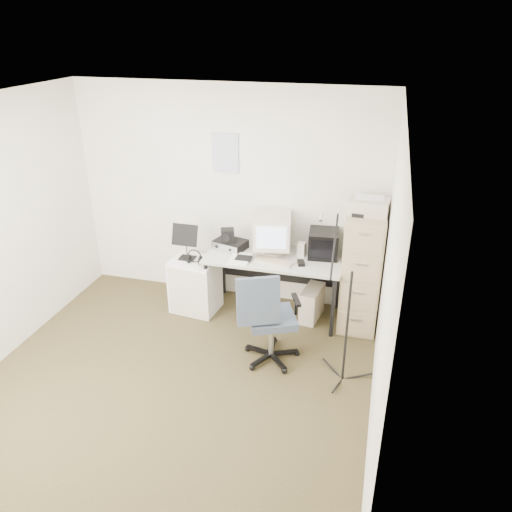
% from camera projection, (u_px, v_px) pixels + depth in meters
% --- Properties ---
extents(floor, '(3.60, 3.60, 0.01)m').
position_uv_depth(floor, '(174.00, 384.00, 4.67)').
color(floor, '#2F2919').
rests_on(floor, ground).
extents(ceiling, '(3.60, 3.60, 0.01)m').
position_uv_depth(ceiling, '(149.00, 109.00, 3.59)').
color(ceiling, white).
rests_on(ceiling, ground).
extents(wall_back, '(3.60, 0.02, 2.50)m').
position_uv_depth(wall_back, '(228.00, 196.00, 5.70)').
color(wall_back, white).
rests_on(wall_back, ground).
extents(wall_front, '(3.60, 0.02, 2.50)m').
position_uv_depth(wall_front, '(16.00, 414.00, 2.56)').
color(wall_front, white).
rests_on(wall_front, ground).
extents(wall_right, '(0.02, 3.60, 2.50)m').
position_uv_depth(wall_right, '(385.00, 291.00, 3.72)').
color(wall_right, white).
rests_on(wall_right, ground).
extents(wall_calendar, '(0.30, 0.02, 0.44)m').
position_uv_depth(wall_calendar, '(225.00, 153.00, 5.48)').
color(wall_calendar, white).
rests_on(wall_calendar, wall_back).
extents(filing_cabinet, '(0.40, 0.60, 1.30)m').
position_uv_depth(filing_cabinet, '(362.00, 271.00, 5.32)').
color(filing_cabinet, tan).
rests_on(filing_cabinet, floor).
extents(printer, '(0.43, 0.31, 0.16)m').
position_uv_depth(printer, '(369.00, 207.00, 5.01)').
color(printer, '#BBB4A8').
rests_on(printer, filing_cabinet).
extents(desk, '(1.50, 0.70, 0.73)m').
position_uv_depth(desk, '(274.00, 285.00, 5.63)').
color(desk, beige).
rests_on(desk, floor).
extents(crt_monitor, '(0.47, 0.49, 0.44)m').
position_uv_depth(crt_monitor, '(272.00, 234.00, 5.47)').
color(crt_monitor, '#BBB4A8').
rests_on(crt_monitor, desk).
extents(crt_tv, '(0.35, 0.36, 0.29)m').
position_uv_depth(crt_tv, '(323.00, 243.00, 5.43)').
color(crt_tv, black).
rests_on(crt_tv, desk).
extents(desk_speaker, '(0.10, 0.10, 0.16)m').
position_uv_depth(desk_speaker, '(302.00, 249.00, 5.45)').
color(desk_speaker, beige).
rests_on(desk_speaker, desk).
extents(keyboard, '(0.42, 0.22, 0.02)m').
position_uv_depth(keyboard, '(274.00, 262.00, 5.32)').
color(keyboard, '#BBB4A8').
rests_on(keyboard, desk).
extents(mouse, '(0.10, 0.13, 0.04)m').
position_uv_depth(mouse, '(301.00, 263.00, 5.28)').
color(mouse, black).
rests_on(mouse, desk).
extents(radio_receiver, '(0.40, 0.33, 0.10)m').
position_uv_depth(radio_receiver, '(230.00, 244.00, 5.64)').
color(radio_receiver, black).
rests_on(radio_receiver, desk).
extents(radio_speaker, '(0.18, 0.18, 0.15)m').
position_uv_depth(radio_speaker, '(228.00, 235.00, 5.56)').
color(radio_speaker, black).
rests_on(radio_speaker, radio_receiver).
extents(papers, '(0.22, 0.29, 0.02)m').
position_uv_depth(papers, '(240.00, 259.00, 5.39)').
color(papers, white).
rests_on(papers, desk).
extents(pc_tower, '(0.24, 0.43, 0.38)m').
position_uv_depth(pc_tower, '(312.00, 303.00, 5.62)').
color(pc_tower, '#BBB4A8').
rests_on(pc_tower, floor).
extents(office_chair, '(0.75, 0.75, 0.99)m').
position_uv_depth(office_chair, '(272.00, 316.00, 4.80)').
color(office_chair, '#394458').
rests_on(office_chair, floor).
extents(side_cart, '(0.55, 0.46, 0.63)m').
position_uv_depth(side_cart, '(195.00, 285.00, 5.74)').
color(side_cart, white).
rests_on(side_cart, floor).
extents(music_stand, '(0.30, 0.17, 0.43)m').
position_uv_depth(music_stand, '(186.00, 241.00, 5.55)').
color(music_stand, black).
rests_on(music_stand, side_cart).
extents(headphones, '(0.19, 0.19, 0.03)m').
position_uv_depth(headphones, '(195.00, 259.00, 5.51)').
color(headphones, black).
rests_on(headphones, side_cart).
extents(mic_stand, '(0.02, 0.02, 1.49)m').
position_uv_depth(mic_stand, '(349.00, 311.00, 4.41)').
color(mic_stand, black).
rests_on(mic_stand, floor).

